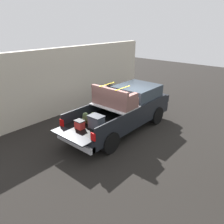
% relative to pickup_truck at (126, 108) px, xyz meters
% --- Properties ---
extents(ground_plane, '(40.00, 40.00, 0.00)m').
position_rel_pickup_truck_xyz_m(ground_plane, '(-0.37, 0.00, -0.98)').
color(ground_plane, black).
extents(pickup_truck, '(6.05, 2.06, 2.23)m').
position_rel_pickup_truck_xyz_m(pickup_truck, '(0.00, 0.00, 0.00)').
color(pickup_truck, black).
rests_on(pickup_truck, ground_plane).
extents(building_facade, '(11.73, 0.36, 3.53)m').
position_rel_pickup_truck_xyz_m(building_facade, '(-0.01, 3.85, 0.78)').
color(building_facade, beige).
rests_on(building_facade, ground_plane).
extents(trash_can, '(0.60, 0.60, 0.98)m').
position_rel_pickup_truck_xyz_m(trash_can, '(2.52, 3.29, -0.49)').
color(trash_can, '#2D2D33').
rests_on(trash_can, ground_plane).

